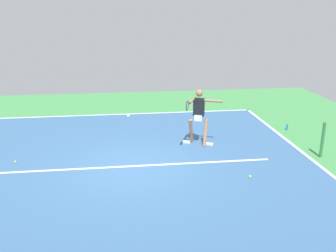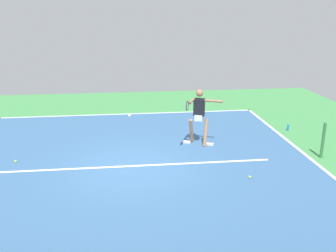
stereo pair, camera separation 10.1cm
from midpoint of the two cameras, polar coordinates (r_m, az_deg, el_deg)
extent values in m
plane|color=#428E4C|center=(10.41, -5.16, -6.22)|extent=(19.43, 19.43, 0.00)
cube|color=#38608E|center=(10.41, -5.16, -6.21)|extent=(10.47, 11.00, 0.00)
cube|color=white|center=(15.56, -5.81, 1.87)|extent=(10.47, 0.10, 0.01)
cube|color=white|center=(11.72, 21.18, -4.60)|extent=(0.10, 11.00, 0.01)
cube|color=white|center=(10.44, -5.16, -6.14)|extent=(7.86, 0.10, 0.01)
cube|color=white|center=(15.37, -5.79, 1.67)|extent=(0.10, 0.30, 0.01)
cylinder|color=#38753D|center=(11.71, 22.98, -2.06)|extent=(0.09, 0.09, 1.07)
cylinder|color=#9E7051|center=(11.90, 6.05, -1.00)|extent=(0.26, 0.41, 0.88)
cube|color=white|center=(12.00, 6.68, -2.80)|extent=(0.26, 0.19, 0.07)
cylinder|color=#9E7051|center=(11.98, 3.87, -0.80)|extent=(0.26, 0.41, 0.88)
cube|color=white|center=(12.14, 3.15, -2.47)|extent=(0.26, 0.19, 0.07)
cube|color=white|center=(11.79, 5.02, 1.31)|extent=(0.31, 0.28, 0.20)
cube|color=black|center=(11.70, 5.06, 2.91)|extent=(0.38, 0.30, 0.56)
sphere|color=#9E7051|center=(11.60, 5.12, 5.08)|extent=(0.23, 0.23, 0.23)
cylinder|color=#9E7051|center=(11.57, 7.28, 3.84)|extent=(0.55, 0.29, 0.08)
cylinder|color=#9E7051|center=(11.41, 3.98, 3.89)|extent=(0.29, 0.55, 0.08)
cylinder|color=black|center=(11.04, 3.54, 3.44)|extent=(0.11, 0.21, 0.03)
torus|color=black|center=(10.81, 3.25, 3.13)|extent=(0.14, 0.28, 0.29)
cylinder|color=silver|center=(10.81, 3.25, 3.13)|extent=(0.10, 0.23, 0.25)
sphere|color=#C6E53D|center=(9.92, 12.74, -7.65)|extent=(0.07, 0.07, 0.07)
sphere|color=#C6E53D|center=(11.47, -22.18, -5.05)|extent=(0.07, 0.07, 0.07)
cylinder|color=blue|center=(14.04, 18.18, -0.23)|extent=(0.07, 0.07, 0.22)
camera|label=1|loc=(0.05, -89.74, 0.08)|focal=39.62mm
camera|label=2|loc=(0.05, 90.26, -0.08)|focal=39.62mm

